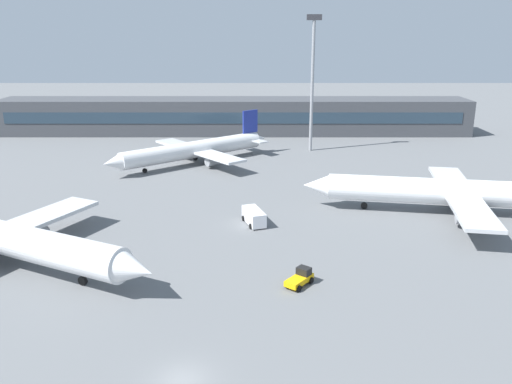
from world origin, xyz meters
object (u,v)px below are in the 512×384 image
at_px(airplane_near, 1,236).
at_px(airplane_mid, 454,192).
at_px(airplane_far, 195,150).
at_px(service_van_white, 256,216).
at_px(baggage_tug_yellow, 302,278).
at_px(floodlight_tower_west, 315,75).

xyz_separation_m(airplane_near, airplane_mid, (58.55, 17.38, -0.00)).
relative_size(airplane_far, service_van_white, 5.65).
bearing_deg(airplane_far, service_van_white, -70.15).
bearing_deg(baggage_tug_yellow, airplane_mid, 43.48).
distance_m(airplane_mid, baggage_tug_yellow, 33.25).
xyz_separation_m(airplane_near, airplane_far, (16.95, 47.58, -0.40)).
distance_m(baggage_tug_yellow, floodlight_tower_west, 67.95).
bearing_deg(airplane_near, airplane_far, 70.40).
height_order(airplane_mid, baggage_tug_yellow, airplane_mid).
height_order(airplane_mid, airplane_far, airplane_mid).
xyz_separation_m(airplane_mid, floodlight_tower_west, (-16.50, 42.81, 13.42)).
bearing_deg(floodlight_tower_west, airplane_far, -153.32).
height_order(baggage_tug_yellow, floodlight_tower_west, floodlight_tower_west).
height_order(airplane_near, baggage_tug_yellow, airplane_near).
height_order(airplane_near, airplane_far, airplane_near).
bearing_deg(service_van_white, airplane_far, 109.85).
relative_size(airplane_near, baggage_tug_yellow, 10.82).
height_order(airplane_far, floodlight_tower_west, floodlight_tower_west).
relative_size(airplane_mid, floodlight_tower_west, 1.49).
height_order(airplane_near, floodlight_tower_west, floodlight_tower_west).
height_order(service_van_white, floodlight_tower_west, floodlight_tower_west).
bearing_deg(airplane_mid, airplane_near, -163.47).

